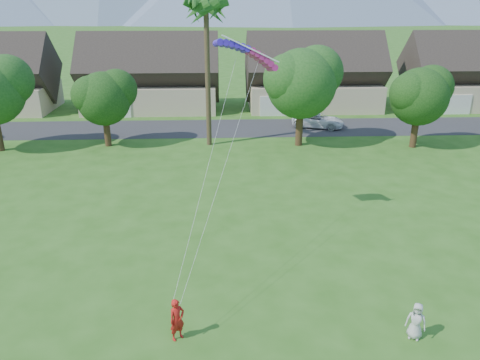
{
  "coord_description": "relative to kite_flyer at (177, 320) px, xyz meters",
  "views": [
    {
      "loc": [
        -0.91,
        -11.93,
        12.45
      ],
      "look_at": [
        0.0,
        10.0,
        3.8
      ],
      "focal_mm": 35.0,
      "sensor_mm": 36.0,
      "label": 1
    }
  ],
  "objects": [
    {
      "name": "street",
      "position": [
        2.72,
        31.13,
        -0.88
      ],
      "size": [
        90.0,
        7.0,
        0.01
      ],
      "primitive_type": "cube",
      "color": "#2D2D30",
      "rests_on": "ground"
    },
    {
      "name": "kite_flyer",
      "position": [
        0.0,
        0.0,
        0.0
      ],
      "size": [
        0.77,
        0.72,
        1.76
      ],
      "primitive_type": "imported",
      "rotation": [
        0.0,
        0.0,
        0.65
      ],
      "color": "red",
      "rests_on": "ground"
    },
    {
      "name": "watcher",
      "position": [
        9.21,
        -0.33,
        -0.1
      ],
      "size": [
        0.9,
        0.78,
        1.55
      ],
      "primitive_type": "imported",
      "rotation": [
        0.0,
        0.0,
        -0.47
      ],
      "color": "beige",
      "rests_on": "ground"
    },
    {
      "name": "parked_car",
      "position": [
        11.64,
        31.13,
        -0.16
      ],
      "size": [
        5.68,
        3.95,
        1.44
      ],
      "primitive_type": "imported",
      "rotation": [
        0.0,
        0.0,
        1.24
      ],
      "color": "white",
      "rests_on": "ground"
    },
    {
      "name": "houses_row",
      "position": [
        3.21,
        40.12,
        2.56
      ],
      "size": [
        72.75,
        8.19,
        8.86
      ],
      "color": "beige",
      "rests_on": "ground"
    },
    {
      "name": "tree_row",
      "position": [
        1.57,
        25.04,
        4.01
      ],
      "size": [
        62.27,
        6.67,
        8.45
      ],
      "color": "#47301C",
      "rests_on": "ground"
    },
    {
      "name": "fan_palm",
      "position": [
        0.72,
        25.63,
        10.92
      ],
      "size": [
        3.0,
        3.0,
        13.8
      ],
      "color": "#4C3D26",
      "rests_on": "ground"
    },
    {
      "name": "parafoil_kite",
      "position": [
        3.21,
        9.61,
        9.01
      ],
      "size": [
        3.5,
        1.25,
        0.5
      ],
      "rotation": [
        0.0,
        0.0,
        0.16
      ],
      "color": "#3A1BCE",
      "rests_on": "ground"
    }
  ]
}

